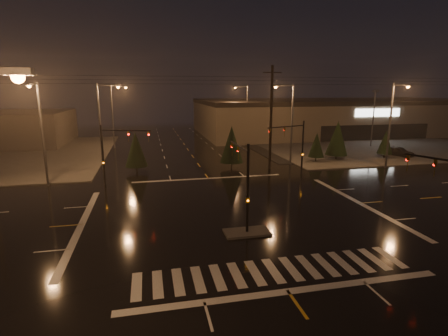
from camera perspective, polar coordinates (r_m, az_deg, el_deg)
The scene contains 24 objects.
ground at distance 27.18m, azimuth 1.42°, elevation -7.35°, with size 140.00×140.00×0.00m, color black.
sidewalk_ne at distance 66.28m, azimuth 20.85°, elevation 3.84°, with size 36.00×36.00×0.12m, color #403E39.
median_island at distance 23.56m, azimuth 3.78°, elevation -10.42°, with size 3.00×1.60×0.15m, color #403E39.
crosswalk at distance 19.33m, azimuth 8.05°, elevation -16.24°, with size 15.00×2.60×0.01m, color beige.
stop_bar_near at distance 17.73m, azimuth 10.42°, elevation -19.21°, with size 16.00×0.50×0.01m, color beige.
stop_bar_far at distance 37.49m, azimuth -2.59°, elevation -1.70°, with size 16.00×0.50×0.01m, color beige.
parking_lot at distance 67.56m, azimuth 25.33°, elevation 3.58°, with size 50.00×24.00×0.08m, color black.
retail_building at distance 82.04m, azimuth 17.93°, elevation 8.26°, with size 60.20×28.30×7.20m.
signal_mast_median at distance 23.24m, azimuth 3.27°, elevation -1.18°, with size 0.25×4.59×6.00m.
signal_mast_ne at distance 38.66m, azimuth 11.63°, elevation 4.22°, with size 4.84×1.86×6.00m.
signal_mast_nw at distance 35.52m, azimuth -17.70°, elevation 3.15°, with size 4.84×1.86×6.00m.
streetlight_1 at distance 43.23m, azimuth -19.22°, elevation 7.34°, with size 2.77×0.32×10.00m.
streetlight_2 at distance 59.11m, azimuth -17.48°, elevation 8.71°, with size 2.77×0.32×10.00m.
streetlight_3 at distance 44.45m, azimuth 10.68°, elevation 7.95°, with size 2.77×0.32×10.00m.
streetlight_4 at distance 63.31m, azimuth 3.55°, elevation 9.49°, with size 2.77×0.32×10.00m.
streetlight_5 at distance 37.47m, azimuth -27.75°, elevation 5.87°, with size 0.32×2.77×10.00m.
streetlight_6 at distance 45.80m, azimuth 25.76°, elevation 7.05°, with size 0.32×2.77×10.00m.
utility_pole_1 at distance 41.41m, azimuth 7.68°, elevation 8.17°, with size 2.20×0.32×12.00m.
conifer_0 at distance 47.08m, azimuth 14.88°, elevation 3.67°, with size 2.02×2.02×3.86m.
conifer_1 at distance 49.26m, azimuth 18.02°, elevation 4.67°, with size 2.90×2.90×5.24m.
conifer_2 at distance 52.70m, azimuth 24.85°, elevation 3.86°, with size 2.04×2.04×3.88m.
conifer_3 at distance 41.00m, azimuth -14.20°, elevation 2.99°, with size 2.54×2.54×4.67m.
conifer_4 at distance 42.03m, azimuth 1.26°, elevation 3.90°, with size 2.81×2.81×5.09m.
car_parked at distance 55.58m, azimuth 26.65°, elevation 2.42°, with size 1.65×4.11×1.40m, color black.
Camera 1 is at (-6.13, -24.79, 9.32)m, focal length 28.00 mm.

